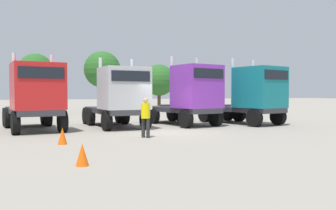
# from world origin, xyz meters

# --- Properties ---
(ground) EXTENTS (200.00, 200.00, 0.00)m
(ground) POSITION_xyz_m (0.00, 0.00, 0.00)
(ground) COLOR gray
(semi_truck_red) EXTENTS (3.40, 6.51, 4.08)m
(semi_truck_red) POSITION_xyz_m (-6.40, 2.97, 1.82)
(semi_truck_red) COLOR #333338
(semi_truck_red) RESTS_ON ground
(semi_truck_silver) EXTENTS (3.03, 6.12, 3.99)m
(semi_truck_silver) POSITION_xyz_m (-1.91, 3.03, 1.78)
(semi_truck_silver) COLOR #333338
(semi_truck_silver) RESTS_ON ground
(semi_truck_purple) EXTENTS (3.68, 6.33, 4.22)m
(semi_truck_purple) POSITION_xyz_m (2.42, 3.00, 1.87)
(semi_truck_purple) COLOR #333338
(semi_truck_purple) RESTS_ON ground
(semi_truck_teal) EXTENTS (3.83, 6.06, 4.18)m
(semi_truck_teal) POSITION_xyz_m (6.45, 2.30, 1.89)
(semi_truck_teal) COLOR #333338
(semi_truck_teal) RESTS_ON ground
(visitor_in_hivis) EXTENTS (0.55, 0.55, 1.78)m
(visitor_in_hivis) POSITION_xyz_m (-1.85, -1.64, 1.04)
(visitor_in_hivis) COLOR #292929
(visitor_in_hivis) RESTS_ON ground
(traffic_cone_near) EXTENTS (0.36, 0.36, 0.65)m
(traffic_cone_near) POSITION_xyz_m (-5.48, -2.50, 0.33)
(traffic_cone_near) COLOR #F2590C
(traffic_cone_near) RESTS_ON ground
(traffic_cone_mid) EXTENTS (0.36, 0.36, 0.62)m
(traffic_cone_mid) POSITION_xyz_m (-5.29, -6.95, 0.31)
(traffic_cone_mid) COLOR #F2590C
(traffic_cone_mid) RESTS_ON ground
(oak_far_left) EXTENTS (3.46, 3.46, 5.99)m
(oak_far_left) POSITION_xyz_m (-6.20, 21.78, 4.23)
(oak_far_left) COLOR #4C3823
(oak_far_left) RESTS_ON ground
(oak_far_centre) EXTENTS (3.79, 3.79, 6.34)m
(oak_far_centre) POSITION_xyz_m (0.28, 20.49, 4.43)
(oak_far_centre) COLOR #4C3823
(oak_far_centre) RESTS_ON ground
(oak_far_right) EXTENTS (3.42, 3.42, 5.10)m
(oak_far_right) POSITION_xyz_m (6.33, 19.85, 3.38)
(oak_far_right) COLOR #4C3823
(oak_far_right) RESTS_ON ground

